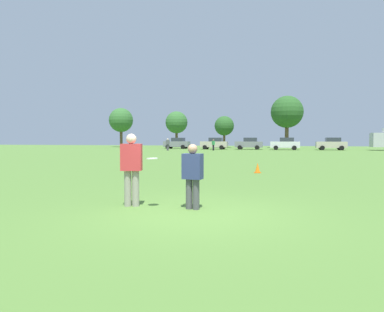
{
  "coord_description": "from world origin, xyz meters",
  "views": [
    {
      "loc": [
        1.79,
        -7.29,
        1.61
      ],
      "look_at": [
        -0.8,
        3.03,
        1.09
      ],
      "focal_mm": 32.96,
      "sensor_mm": 36.0,
      "label": 1
    }
  ],
  "objects_px": {
    "parked_car_near_right": "(331,144)",
    "bystander_sideline_watcher": "(213,144)",
    "parked_car_mid_left": "(215,143)",
    "parked_car_near_left": "(177,143)",
    "parked_car_center": "(249,143)",
    "player_thrower": "(131,166)",
    "frisbee": "(152,158)",
    "traffic_cone": "(258,168)",
    "player_defender": "(193,173)",
    "parked_car_mid_right": "(285,144)",
    "bystander_far_jogger": "(168,144)"
  },
  "relations": [
    {
      "from": "parked_car_near_left",
      "to": "parked_car_near_right",
      "type": "distance_m",
      "value": 23.88
    },
    {
      "from": "traffic_cone",
      "to": "parked_car_near_left",
      "type": "height_order",
      "value": "parked_car_near_left"
    },
    {
      "from": "player_thrower",
      "to": "parked_car_near_left",
      "type": "height_order",
      "value": "parked_car_near_left"
    },
    {
      "from": "parked_car_near_left",
      "to": "parked_car_center",
      "type": "distance_m",
      "value": 12.01
    },
    {
      "from": "parked_car_mid_right",
      "to": "bystander_sideline_watcher",
      "type": "bearing_deg",
      "value": -151.26
    },
    {
      "from": "bystander_far_jogger",
      "to": "parked_car_mid_left",
      "type": "bearing_deg",
      "value": 55.6
    },
    {
      "from": "parked_car_near_left",
      "to": "bystander_sideline_watcher",
      "type": "height_order",
      "value": "parked_car_near_left"
    },
    {
      "from": "traffic_cone",
      "to": "parked_car_near_left",
      "type": "relative_size",
      "value": 0.11
    },
    {
      "from": "player_defender",
      "to": "frisbee",
      "type": "height_order",
      "value": "player_defender"
    },
    {
      "from": "player_defender",
      "to": "traffic_cone",
      "type": "bearing_deg",
      "value": 84.39
    },
    {
      "from": "player_thrower",
      "to": "parked_car_near_right",
      "type": "bearing_deg",
      "value": 77.2
    },
    {
      "from": "bystander_sideline_watcher",
      "to": "player_defender",
      "type": "bearing_deg",
      "value": -80.03
    },
    {
      "from": "bystander_sideline_watcher",
      "to": "bystander_far_jogger",
      "type": "height_order",
      "value": "bystander_far_jogger"
    },
    {
      "from": "player_thrower",
      "to": "parked_car_near_left",
      "type": "distance_m",
      "value": 50.02
    },
    {
      "from": "player_defender",
      "to": "parked_car_center",
      "type": "relative_size",
      "value": 0.35
    },
    {
      "from": "parked_car_mid_left",
      "to": "parked_car_mid_right",
      "type": "bearing_deg",
      "value": -2.01
    },
    {
      "from": "parked_car_center",
      "to": "bystander_far_jogger",
      "type": "height_order",
      "value": "parked_car_center"
    },
    {
      "from": "parked_car_near_right",
      "to": "bystander_sideline_watcher",
      "type": "distance_m",
      "value": 17.45
    },
    {
      "from": "traffic_cone",
      "to": "parked_car_mid_left",
      "type": "height_order",
      "value": "parked_car_mid_left"
    },
    {
      "from": "traffic_cone",
      "to": "parked_car_mid_right",
      "type": "distance_m",
      "value": 37.06
    },
    {
      "from": "bystander_sideline_watcher",
      "to": "player_thrower",
      "type": "bearing_deg",
      "value": -82.09
    },
    {
      "from": "parked_car_near_left",
      "to": "parked_car_mid_right",
      "type": "distance_m",
      "value": 17.46
    },
    {
      "from": "frisbee",
      "to": "traffic_cone",
      "type": "height_order",
      "value": "frisbee"
    },
    {
      "from": "frisbee",
      "to": "bystander_sideline_watcher",
      "type": "relative_size",
      "value": 0.17
    },
    {
      "from": "frisbee",
      "to": "traffic_cone",
      "type": "bearing_deg",
      "value": 78.91
    },
    {
      "from": "player_thrower",
      "to": "frisbee",
      "type": "distance_m",
      "value": 0.63
    },
    {
      "from": "traffic_cone",
      "to": "parked_car_mid_left",
      "type": "relative_size",
      "value": 0.11
    },
    {
      "from": "player_thrower",
      "to": "frisbee",
      "type": "relative_size",
      "value": 6.4
    },
    {
      "from": "player_defender",
      "to": "parked_car_center",
      "type": "height_order",
      "value": "parked_car_center"
    },
    {
      "from": "traffic_cone",
      "to": "parked_car_near_right",
      "type": "xyz_separation_m",
      "value": [
        8.26,
        37.77,
        0.69
      ]
    },
    {
      "from": "traffic_cone",
      "to": "bystander_far_jogger",
      "type": "height_order",
      "value": "bystander_far_jogger"
    },
    {
      "from": "player_defender",
      "to": "bystander_far_jogger",
      "type": "xyz_separation_m",
      "value": [
        -13.28,
        38.94,
        0.12
      ]
    },
    {
      "from": "parked_car_near_right",
      "to": "parked_car_mid_left",
      "type": "bearing_deg",
      "value": -178.7
    },
    {
      "from": "parked_car_mid_left",
      "to": "parked_car_mid_right",
      "type": "relative_size",
      "value": 1.0
    },
    {
      "from": "parked_car_center",
      "to": "bystander_sideline_watcher",
      "type": "relative_size",
      "value": 2.72
    },
    {
      "from": "parked_car_mid_right",
      "to": "parked_car_near_right",
      "type": "height_order",
      "value": "same"
    },
    {
      "from": "parked_car_mid_left",
      "to": "parked_car_center",
      "type": "distance_m",
      "value": 5.36
    },
    {
      "from": "frisbee",
      "to": "parked_car_near_left",
      "type": "distance_m",
      "value": 50.33
    },
    {
      "from": "player_thrower",
      "to": "player_defender",
      "type": "distance_m",
      "value": 1.51
    },
    {
      "from": "player_defender",
      "to": "parked_car_near_right",
      "type": "xyz_separation_m",
      "value": [
        9.16,
        46.94,
        0.09
      ]
    },
    {
      "from": "parked_car_mid_right",
      "to": "parked_car_near_right",
      "type": "relative_size",
      "value": 1.0
    },
    {
      "from": "parked_car_mid_left",
      "to": "bystander_sideline_watcher",
      "type": "bearing_deg",
      "value": -81.19
    },
    {
      "from": "traffic_cone",
      "to": "bystander_sideline_watcher",
      "type": "relative_size",
      "value": 0.31
    },
    {
      "from": "parked_car_center",
      "to": "player_defender",
      "type": "bearing_deg",
      "value": -86.68
    },
    {
      "from": "player_defender",
      "to": "parked_car_near_right",
      "type": "height_order",
      "value": "parked_car_near_right"
    },
    {
      "from": "parked_car_mid_left",
      "to": "parked_car_center",
      "type": "relative_size",
      "value": 1.0
    },
    {
      "from": "parked_car_near_left",
      "to": "parked_car_center",
      "type": "height_order",
      "value": "same"
    },
    {
      "from": "player_defender",
      "to": "parked_car_mid_left",
      "type": "height_order",
      "value": "parked_car_mid_left"
    },
    {
      "from": "bystander_sideline_watcher",
      "to": "parked_car_mid_left",
      "type": "bearing_deg",
      "value": 98.81
    },
    {
      "from": "parked_car_mid_right",
      "to": "bystander_far_jogger",
      "type": "relative_size",
      "value": 2.49
    }
  ]
}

